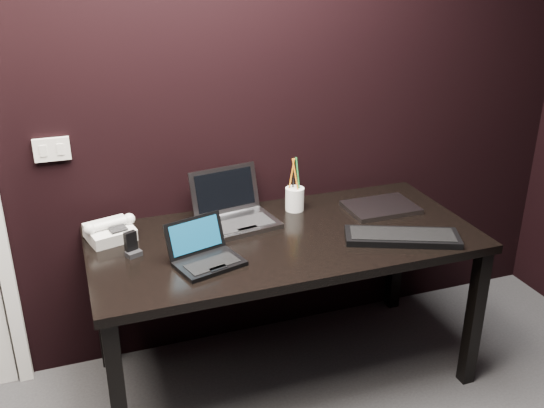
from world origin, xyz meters
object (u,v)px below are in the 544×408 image
object	(u,v)px
netbook	(205,255)
ext_keyboard	(402,237)
mobile_phone	(132,247)
silver_laptop	(235,214)
desk	(285,251)
closed_laptop	(381,207)
desk_phone	(110,231)
pen_cup	(295,198)

from	to	relation	value
netbook	ext_keyboard	distance (m)	0.86
mobile_phone	silver_laptop	bearing A→B (deg)	18.18
desk	mobile_phone	xyz separation A→B (m)	(-0.66, 0.04, 0.12)
netbook	closed_laptop	bearing A→B (deg)	14.46
desk	closed_laptop	size ratio (longest dim) A/B	5.09
netbook	mobile_phone	bearing A→B (deg)	148.77
closed_laptop	mobile_phone	distance (m)	1.20
desk_phone	mobile_phone	xyz separation A→B (m)	(0.07, -0.18, -0.00)
desk_phone	ext_keyboard	bearing A→B (deg)	-19.60
desk	netbook	world-z (taller)	netbook
desk	silver_laptop	size ratio (longest dim) A/B	4.45
desk	netbook	distance (m)	0.42
netbook	mobile_phone	distance (m)	0.32
silver_laptop	desk_phone	distance (m)	0.56
desk	desk_phone	bearing A→B (deg)	163.54
netbook	silver_laptop	bearing A→B (deg)	55.95
silver_laptop	desk_phone	size ratio (longest dim) A/B	1.63
silver_laptop	pen_cup	world-z (taller)	pen_cup
silver_laptop	mobile_phone	size ratio (longest dim) A/B	3.64
netbook	pen_cup	distance (m)	0.65
silver_laptop	mobile_phone	world-z (taller)	silver_laptop
desk	silver_laptop	world-z (taller)	silver_laptop
netbook	closed_laptop	size ratio (longest dim) A/B	0.93
desk	silver_laptop	bearing A→B (deg)	130.11
netbook	desk_phone	xyz separation A→B (m)	(-0.34, 0.34, 0.01)
closed_laptop	pen_cup	bearing A→B (deg)	160.88
ext_keyboard	closed_laptop	bearing A→B (deg)	77.21
closed_laptop	mobile_phone	xyz separation A→B (m)	(-1.20, -0.08, 0.03)
silver_laptop	netbook	bearing A→B (deg)	-124.05
netbook	silver_laptop	distance (m)	0.39
mobile_phone	pen_cup	xyz separation A→B (m)	(0.80, 0.21, 0.02)
desk	ext_keyboard	size ratio (longest dim) A/B	3.29
desk	desk_phone	world-z (taller)	desk_phone
desk_phone	mobile_phone	bearing A→B (deg)	-68.40
mobile_phone	desk	bearing A→B (deg)	-3.35
desk_phone	netbook	bearing A→B (deg)	-45.01
netbook	closed_laptop	distance (m)	0.96
desk_phone	mobile_phone	size ratio (longest dim) A/B	2.24
netbook	mobile_phone	size ratio (longest dim) A/B	2.95
desk	silver_laptop	xyz separation A→B (m)	(-0.17, 0.20, 0.12)
silver_laptop	closed_laptop	world-z (taller)	silver_laptop
desk	closed_laptop	bearing A→B (deg)	11.89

